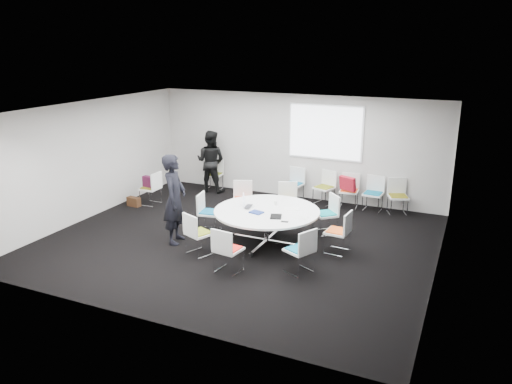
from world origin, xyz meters
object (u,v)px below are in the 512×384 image
at_px(chair_ring_h, 300,259).
at_px(chair_back_a, 294,190).
at_px(chair_spare_left, 151,195).
at_px(laptop, 250,207).
at_px(chair_ring_c, 288,208).
at_px(chair_person_back, 214,180).
at_px(chair_back_b, 324,194).
at_px(brown_bag, 134,202).
at_px(chair_ring_g, 228,258).
at_px(person_main, 175,199).
at_px(conference_table, 267,219).
at_px(person_back, 211,161).
at_px(chair_back_c, 349,197).
at_px(chair_ring_d, 243,206).
at_px(chair_back_e, 397,203).
at_px(chair_ring_e, 209,220).
at_px(chair_ring_b, 326,221).
at_px(chair_ring_a, 338,240).
at_px(maroon_bag, 150,182).
at_px(chair_back_d, 373,200).
at_px(chair_ring_f, 199,241).
at_px(cup, 276,203).

xyz_separation_m(chair_ring_h, chair_back_a, (-1.61, 4.12, 0.00)).
bearing_deg(chair_spare_left, laptop, -108.94).
height_order(chair_ring_c, chair_person_back, same).
bearing_deg(chair_back_b, brown_bag, 45.71).
bearing_deg(chair_ring_g, person_main, 160.75).
xyz_separation_m(conference_table, chair_ring_c, (-0.11, 1.57, -0.26)).
relative_size(person_main, person_back, 1.09).
bearing_deg(chair_ring_c, chair_back_c, -151.01).
distance_m(person_back, brown_bag, 2.47).
relative_size(chair_ring_d, person_back, 0.50).
distance_m(conference_table, chair_ring_h, 1.58).
relative_size(chair_ring_h, chair_person_back, 1.00).
distance_m(chair_ring_g, chair_back_e, 5.19).
distance_m(chair_back_e, laptop, 4.03).
xyz_separation_m(chair_ring_e, chair_spare_left, (-2.34, 1.07, 0.00)).
relative_size(chair_ring_b, chair_ring_g, 1.00).
bearing_deg(laptop, person_main, 108.93).
xyz_separation_m(conference_table, chair_ring_d, (-1.16, 1.24, -0.26)).
distance_m(chair_ring_d, chair_back_e, 3.84).
distance_m(conference_table, brown_bag, 4.22).
relative_size(chair_ring_c, chair_ring_e, 1.00).
xyz_separation_m(chair_ring_a, chair_spare_left, (-5.28, 1.04, 0.00)).
height_order(chair_person_back, person_main, person_main).
bearing_deg(maroon_bag, chair_back_a, 29.76).
height_order(chair_back_e, chair_spare_left, same).
bearing_deg(maroon_bag, person_main, -43.28).
distance_m(chair_ring_d, laptop, 1.52).
distance_m(conference_table, chair_back_d, 3.44).
relative_size(chair_spare_left, brown_bag, 2.44).
height_order(chair_ring_e, maroon_bag, chair_ring_e).
relative_size(chair_ring_f, chair_person_back, 1.00).
xyz_separation_m(chair_back_d, maroon_bag, (-5.41, -1.87, 0.34)).
height_order(conference_table, chair_ring_g, chair_ring_g).
distance_m(chair_ring_c, chair_back_e, 2.77).
bearing_deg(laptop, chair_ring_b, -62.83).
relative_size(chair_ring_g, chair_back_c, 1.00).
xyz_separation_m(chair_ring_c, laptop, (-0.28, -1.55, 0.47)).
height_order(chair_back_b, person_main, person_main).
height_order(chair_spare_left, person_back, person_back).
xyz_separation_m(chair_spare_left, person_main, (1.99, -1.89, 0.68)).
height_order(chair_ring_c, chair_back_b, same).
xyz_separation_m(chair_ring_g, person_main, (-1.68, 0.86, 0.68)).
xyz_separation_m(chair_back_c, chair_spare_left, (-4.78, -1.88, 0.00)).
height_order(chair_ring_g, chair_back_d, same).
height_order(person_main, laptop, person_main).
bearing_deg(chair_back_c, chair_ring_h, 86.29).
relative_size(chair_ring_g, cup, 9.78).
bearing_deg(chair_back_b, chair_ring_g, 104.00).
xyz_separation_m(chair_ring_h, chair_back_d, (0.51, 4.11, 0.00)).
relative_size(chair_back_b, maroon_bag, 2.20).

